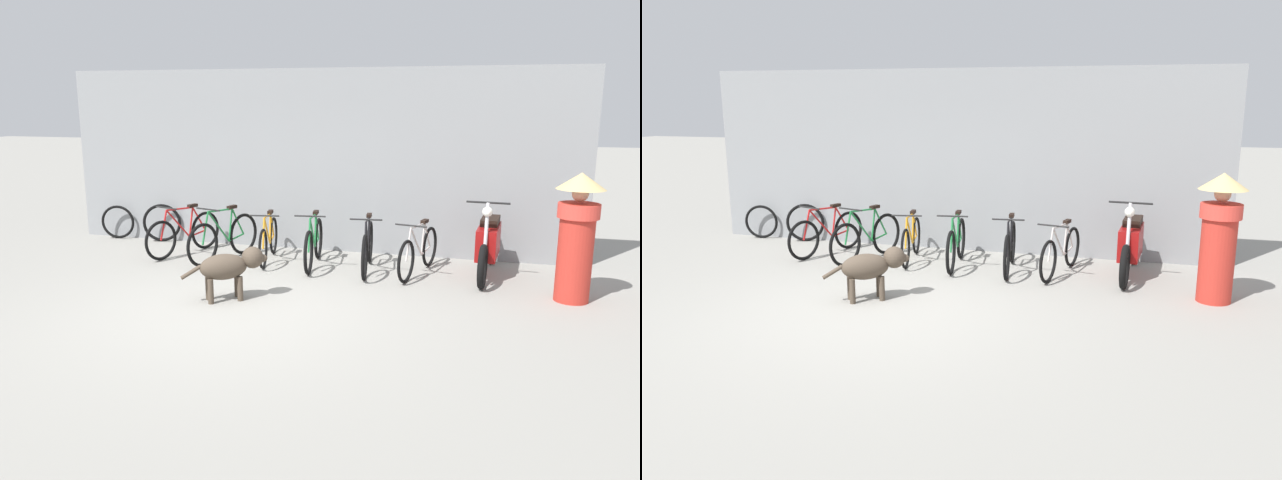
% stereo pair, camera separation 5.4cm
% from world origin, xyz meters
% --- Properties ---
extents(ground_plane, '(60.00, 60.00, 0.00)m').
position_xyz_m(ground_plane, '(0.00, 0.00, 0.00)').
color(ground_plane, gray).
extents(shop_wall_back, '(8.75, 0.20, 2.99)m').
position_xyz_m(shop_wall_back, '(0.00, 3.41, 1.49)').
color(shop_wall_back, gray).
rests_on(shop_wall_back, ground).
extents(bicycle_0, '(0.62, 1.54, 0.83)m').
position_xyz_m(bicycle_0, '(-1.90, 2.42, 0.34)').
color(bicycle_0, black).
rests_on(bicycle_0, ground).
extents(bicycle_1, '(0.58, 1.59, 0.88)m').
position_xyz_m(bicycle_1, '(-1.11, 2.23, 0.36)').
color(bicycle_1, black).
rests_on(bicycle_1, ground).
extents(bicycle_2, '(0.46, 1.54, 0.79)m').
position_xyz_m(bicycle_2, '(-0.42, 2.39, 0.33)').
color(bicycle_2, black).
rests_on(bicycle_2, ground).
extents(bicycle_3, '(0.46, 1.61, 0.85)m').
position_xyz_m(bicycle_3, '(0.36, 2.28, 0.35)').
color(bicycle_3, black).
rests_on(bicycle_3, ground).
extents(bicycle_4, '(0.46, 1.64, 0.85)m').
position_xyz_m(bicycle_4, '(1.20, 2.22, 0.35)').
color(bicycle_4, black).
rests_on(bicycle_4, ground).
extents(bicycle_5, '(0.50, 1.59, 0.80)m').
position_xyz_m(bicycle_5, '(1.95, 2.25, 0.33)').
color(bicycle_5, black).
rests_on(bicycle_5, ground).
extents(motorcycle, '(0.58, 2.01, 1.14)m').
position_xyz_m(motorcycle, '(2.92, 2.44, 0.47)').
color(motorcycle, black).
rests_on(motorcycle, ground).
extents(stray_dog, '(0.96, 0.74, 0.67)m').
position_xyz_m(stray_dog, '(-0.19, 0.41, 0.44)').
color(stray_dog, '#4C3F33').
rests_on(stray_dog, ground).
extents(person_in_robes, '(0.68, 0.68, 1.63)m').
position_xyz_m(person_in_robes, '(3.97, 1.52, 0.89)').
color(person_in_robes, '#B72D23').
rests_on(person_in_robes, ground).
extents(spare_tire_left, '(0.61, 0.17, 0.61)m').
position_xyz_m(spare_tire_left, '(-3.63, 3.17, 0.31)').
color(spare_tire_left, black).
rests_on(spare_tire_left, ground).
extents(spare_tire_right, '(0.66, 0.26, 0.68)m').
position_xyz_m(spare_tire_right, '(-2.73, 3.16, 0.34)').
color(spare_tire_right, black).
rests_on(spare_tire_right, ground).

